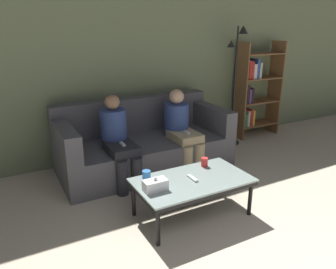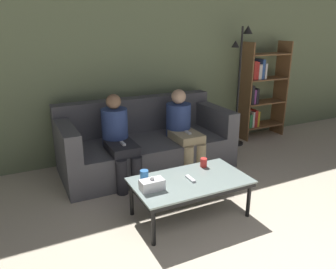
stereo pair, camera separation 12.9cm
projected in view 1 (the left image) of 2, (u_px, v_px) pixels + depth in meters
name	position (u px, v px, depth m)	size (l,w,h in m)	color
wall_back	(125.00, 66.00, 4.52)	(12.00, 0.06, 2.60)	#707F5B
couch	(143.00, 145.00, 4.37)	(2.22, 1.00, 0.89)	#515156
coffee_table	(192.00, 183.00, 3.22)	(1.14, 0.64, 0.40)	#8C9E99
cup_near_left	(146.00, 175.00, 3.20)	(0.08, 0.08, 0.09)	#3372BF
cup_near_right	(204.00, 162.00, 3.49)	(0.07, 0.07, 0.09)	red
tissue_box	(155.00, 185.00, 2.98)	(0.22, 0.12, 0.13)	white
game_remote	(192.00, 178.00, 3.20)	(0.04, 0.15, 0.02)	white
bookshelf	(254.00, 90.00, 5.47)	(0.80, 0.32, 1.59)	brown
standing_lamp	(236.00, 74.00, 5.01)	(0.31, 0.26, 1.83)	black
seated_person_left_end	(118.00, 138.00, 3.89)	(0.32, 0.70, 1.06)	#28282D
seated_person_mid_left	(181.00, 127.00, 4.29)	(0.33, 0.67, 1.04)	tan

